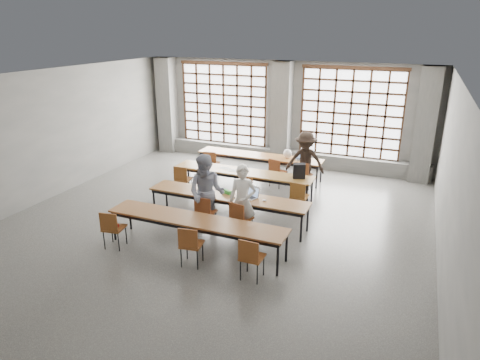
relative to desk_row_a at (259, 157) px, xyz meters
name	(u,v)px	position (x,y,z in m)	size (l,w,h in m)	color
floor	(215,223)	(0.19, -3.61, -0.66)	(11.00, 11.00, 0.00)	#4B4B48
ceiling	(212,77)	(0.19, -3.61, 2.84)	(11.00, 11.00, 0.00)	silver
wall_back	(284,113)	(0.19, 1.89, 1.09)	(10.00, 10.00, 0.00)	#60605D
wall_front	(13,273)	(0.19, -9.11, 1.09)	(10.00, 10.00, 0.00)	#60605D
wall_left	(50,135)	(-4.81, -3.61, 1.09)	(11.00, 11.00, 0.00)	#60605D
wall_right	(451,183)	(5.19, -3.61, 1.09)	(11.00, 11.00, 0.00)	#60605D
column_left	(167,105)	(-4.31, 1.61, 1.09)	(0.60, 0.55, 3.50)	#555553
column_mid	(282,114)	(0.19, 1.61, 1.09)	(0.60, 0.55, 3.50)	#555553
column_right	(425,126)	(4.69, 1.61, 1.09)	(0.60, 0.55, 3.50)	#555553
window_left	(224,105)	(-2.06, 1.82, 1.24)	(3.32, 0.12, 3.00)	white
window_right	(351,114)	(2.44, 1.82, 1.24)	(3.32, 0.12, 3.00)	white
sill_ledge	(281,156)	(0.19, 1.69, -0.41)	(9.80, 0.35, 0.50)	#555553
desk_row_a	(259,157)	(0.00, 0.00, 0.00)	(4.00, 0.70, 0.73)	brown
desk_row_b	(243,173)	(0.12, -1.66, 0.00)	(4.00, 0.70, 0.73)	brown
desk_row_c	(227,197)	(0.46, -3.47, 0.00)	(4.00, 0.70, 0.73)	brown
desk_row_d	(196,222)	(0.41, -4.98, 0.00)	(4.00, 0.70, 0.73)	brown
chair_back_left	(211,161)	(-1.39, -0.63, -0.13)	(0.48, 0.48, 0.88)	maroon
chair_back_mid	(276,170)	(0.78, -0.63, -0.13)	(0.52, 0.53, 0.88)	maroon
chair_back_right	(303,173)	(1.59, -0.63, -0.13)	(0.45, 0.45, 0.88)	brown
chair_mid_left	(182,177)	(-1.47, -2.29, -0.13)	(0.46, 0.46, 0.88)	brown
chair_mid_centre	(248,187)	(0.51, -2.29, -0.13)	(0.45, 0.45, 0.88)	maroon
chair_mid_right	(299,194)	(1.92, -2.29, -0.13)	(0.44, 0.44, 0.88)	brown
chair_front_left	(205,210)	(0.17, -4.10, -0.13)	(0.44, 0.45, 0.88)	maroon
chair_front_right	(240,216)	(1.05, -4.09, -0.13)	(0.50, 0.50, 0.88)	brown
chair_near_left	(112,226)	(-1.28, -5.61, -0.13)	(0.48, 0.49, 0.88)	brown
chair_near_mid	(190,242)	(0.62, -5.61, -0.13)	(0.48, 0.49, 0.88)	brown
chair_near_right	(251,255)	(1.91, -5.61, -0.13)	(0.43, 0.43, 0.88)	brown
student_male	(243,201)	(1.06, -3.97, 0.19)	(0.62, 0.41, 1.70)	white
student_female	(207,193)	(0.16, -3.97, 0.25)	(0.89, 0.69, 1.83)	#172046
student_back	(305,161)	(1.60, -0.50, 0.20)	(1.12, 0.64, 1.73)	black
laptop_front	(251,194)	(1.04, -3.36, 0.13)	(0.45, 0.42, 0.26)	silver
laptop_back	(301,157)	(1.33, 0.10, 0.13)	(0.45, 0.43, 0.26)	#ACACB1
mouse	(264,200)	(1.41, -3.49, 0.08)	(0.10, 0.06, 0.04)	white
green_box	(227,192)	(0.41, -3.39, 0.11)	(0.25, 0.09, 0.09)	#328B2D
phone	(233,197)	(0.64, -3.57, 0.07)	(0.13, 0.06, 0.01)	black
paper_sheet_a	(224,168)	(-0.48, -1.61, 0.07)	(0.30, 0.21, 0.00)	white
paper_sheet_b	(232,170)	(-0.18, -1.71, 0.07)	(0.30, 0.21, 0.00)	white
backpack	(299,171)	(1.72, -1.61, 0.27)	(0.32, 0.20, 0.40)	black
plastic_bag	(288,154)	(0.90, 0.05, 0.21)	(0.26, 0.21, 0.29)	white
red_pouch	(114,226)	(-1.29, -5.53, -0.16)	(0.20, 0.08, 0.06)	#A51E14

